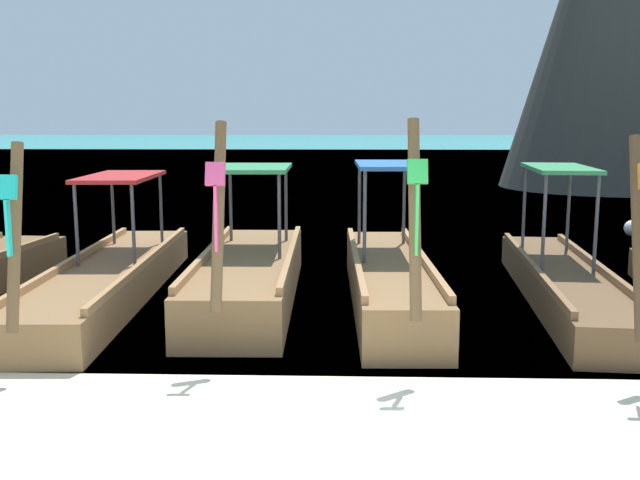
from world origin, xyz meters
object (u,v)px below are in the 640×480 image
object	(u,v)px
longtail_boat_turquoise_ribbon	(110,277)
mooring_buoy_near	(633,228)
longtail_boat_pink_ribbon	(249,275)
longtail_boat_orange_ribbon	(565,281)
longtail_boat_green_ribbon	(389,279)

from	to	relation	value
longtail_boat_turquoise_ribbon	mooring_buoy_near	distance (m)	11.65
longtail_boat_turquoise_ribbon	longtail_boat_pink_ribbon	size ratio (longest dim) A/B	1.18
mooring_buoy_near	longtail_boat_turquoise_ribbon	bearing A→B (deg)	-148.47
longtail_boat_orange_ribbon	longtail_boat_green_ribbon	bearing A→B (deg)	-175.24
longtail_boat_pink_ribbon	longtail_boat_green_ribbon	size ratio (longest dim) A/B	0.98
longtail_boat_green_ribbon	mooring_buoy_near	size ratio (longest dim) A/B	15.86
longtail_boat_turquoise_ribbon	longtail_boat_orange_ribbon	bearing A→B (deg)	-0.51
longtail_boat_green_ribbon	longtail_boat_orange_ribbon	world-z (taller)	longtail_boat_green_ribbon
longtail_boat_pink_ribbon	longtail_boat_green_ribbon	bearing A→B (deg)	-6.05
longtail_boat_turquoise_ribbon	longtail_boat_orange_ribbon	world-z (taller)	longtail_boat_orange_ribbon
longtail_boat_turquoise_ribbon	longtail_boat_green_ribbon	distance (m)	4.08
longtail_boat_turquoise_ribbon	longtail_boat_pink_ribbon	world-z (taller)	longtail_boat_pink_ribbon
mooring_buoy_near	longtail_boat_orange_ribbon	bearing A→B (deg)	-118.47
longtail_boat_orange_ribbon	longtail_boat_turquoise_ribbon	bearing A→B (deg)	179.49
longtail_boat_orange_ribbon	longtail_boat_pink_ribbon	bearing A→B (deg)	179.97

